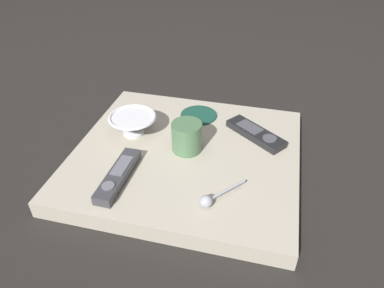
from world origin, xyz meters
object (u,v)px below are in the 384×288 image
tv_remote_near (118,176)px  tv_remote_far (256,133)px  cereal_bowl (133,123)px  teaspoon (209,200)px  coffee_mug (185,137)px  drink_coaster (199,115)px

tv_remote_near → tv_remote_far: (-0.26, 0.30, -0.00)m
cereal_bowl → teaspoon: 0.34m
tv_remote_far → teaspoon: bearing=-14.2°
coffee_mug → tv_remote_far: bearing=120.6°
coffee_mug → teaspoon: 0.21m
tv_remote_near → tv_remote_far: size_ratio=1.06×
coffee_mug → tv_remote_far: 0.21m
tv_remote_far → coffee_mug: bearing=-59.4°
teaspoon → tv_remote_far: bearing=165.8°
tv_remote_near → tv_remote_far: bearing=131.0°
tv_remote_far → cereal_bowl: bearing=-78.9°
cereal_bowl → coffee_mug: (0.04, 0.16, 0.01)m
coffee_mug → drink_coaster: size_ratio=0.73×
teaspoon → tv_remote_near: size_ratio=0.55×
tv_remote_near → cereal_bowl: bearing=-169.2°
cereal_bowl → drink_coaster: bearing=130.4°
cereal_bowl → tv_remote_far: cereal_bowl is taller
teaspoon → tv_remote_far: (-0.29, 0.07, -0.00)m
coffee_mug → teaspoon: size_ratio=0.79×
coffee_mug → teaspoon: (0.18, 0.10, -0.03)m
teaspoon → tv_remote_near: 0.23m
cereal_bowl → teaspoon: bearing=49.9°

